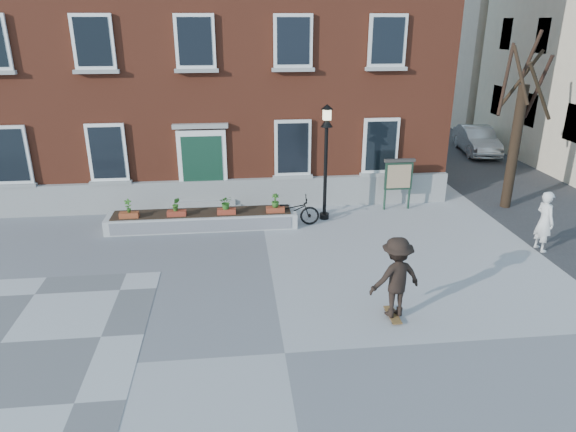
{
  "coord_description": "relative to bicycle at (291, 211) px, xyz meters",
  "views": [
    {
      "loc": [
        -0.89,
        -8.84,
        6.44
      ],
      "look_at": [
        0.5,
        4.0,
        1.5
      ],
      "focal_mm": 32.0,
      "sensor_mm": 36.0,
      "label": 1
    }
  ],
  "objects": [
    {
      "name": "ground",
      "position": [
        -0.94,
        -7.09,
        -0.49
      ],
      "size": [
        100.0,
        100.0,
        0.0
      ],
      "primitive_type": "plane",
      "color": "#98989A",
      "rests_on": "ground"
    },
    {
      "name": "checker_patch",
      "position": [
        -6.94,
        -6.09,
        -0.49
      ],
      "size": [
        6.0,
        6.0,
        0.01
      ],
      "primitive_type": "cube",
      "color": "#5D5D60",
      "rests_on": "ground"
    },
    {
      "name": "bicycle",
      "position": [
        0.0,
        0.0,
        0.0
      ],
      "size": [
        1.93,
        0.8,
        0.99
      ],
      "primitive_type": "imported",
      "rotation": [
        0.0,
        0.0,
        1.49
      ],
      "color": "black",
      "rests_on": "ground"
    },
    {
      "name": "parked_car",
      "position": [
        10.63,
        8.86,
        0.19
      ],
      "size": [
        2.05,
        4.31,
        1.36
      ],
      "primitive_type": "imported",
      "rotation": [
        0.0,
        0.0,
        -0.15
      ],
      "color": "#B1B3B6",
      "rests_on": "ground"
    },
    {
      "name": "bystander",
      "position": [
        7.18,
        -2.82,
        0.42
      ],
      "size": [
        0.51,
        0.71,
        1.83
      ],
      "primitive_type": "imported",
      "rotation": [
        0.0,
        0.0,
        1.68
      ],
      "color": "silver",
      "rests_on": "ground"
    },
    {
      "name": "brick_building",
      "position": [
        -2.94,
        6.89,
        5.81
      ],
      "size": [
        18.4,
        10.85,
        12.6
      ],
      "color": "brown",
      "rests_on": "ground"
    },
    {
      "name": "planter_assembly",
      "position": [
        -2.93,
        0.09,
        -0.19
      ],
      "size": [
        6.2,
        1.12,
        1.15
      ],
      "color": "silver",
      "rests_on": "ground"
    },
    {
      "name": "bare_tree",
      "position": [
        8.07,
        0.92,
        2.3
      ],
      "size": [
        1.83,
        1.83,
        6.16
      ],
      "color": "black",
      "rests_on": "ground"
    },
    {
      "name": "side_street",
      "position": [
        17.06,
        12.69,
        6.53
      ],
      "size": [
        15.2,
        36.0,
        14.5
      ],
      "color": "#353537",
      "rests_on": "ground"
    },
    {
      "name": "lamp_post",
      "position": [
        1.21,
        0.44,
        2.04
      ],
      "size": [
        0.4,
        0.4,
        3.93
      ],
      "color": "black",
      "rests_on": "ground"
    },
    {
      "name": "notice_board",
      "position": [
        3.98,
        1.11,
        0.77
      ],
      "size": [
        1.1,
        0.16,
        1.87
      ],
      "color": "#1B3625",
      "rests_on": "ground"
    },
    {
      "name": "skateboarder",
      "position": [
        1.69,
        -5.98,
        0.54
      ],
      "size": [
        1.37,
        0.99,
        1.99
      ],
      "color": "brown",
      "rests_on": "ground"
    }
  ]
}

